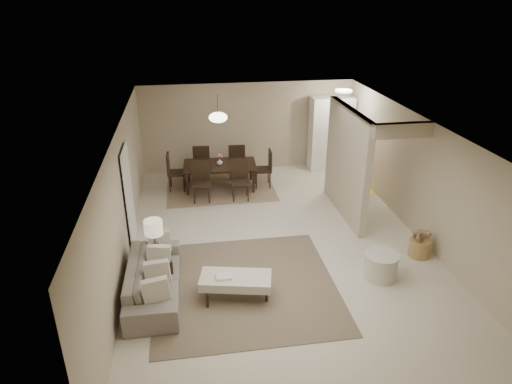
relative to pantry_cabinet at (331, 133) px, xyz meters
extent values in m
plane|color=beige|center=(-2.35, -4.15, -1.05)|extent=(9.00, 9.00, 0.00)
plane|color=white|center=(-2.35, -4.15, 1.45)|extent=(9.00, 9.00, 0.00)
plane|color=#BBAA8D|center=(-2.35, 0.35, 0.20)|extent=(6.00, 0.00, 6.00)
plane|color=#BBAA8D|center=(-5.35, -4.15, 0.20)|extent=(0.00, 9.00, 9.00)
plane|color=#BBAA8D|center=(0.65, -4.15, 0.20)|extent=(0.00, 9.00, 9.00)
cube|color=#BBAA8D|center=(-0.55, -2.90, 0.20)|extent=(0.15, 2.50, 2.50)
cube|color=black|center=(-5.32, -3.55, -0.03)|extent=(0.04, 0.90, 2.04)
cube|color=white|center=(0.00, 0.00, 0.00)|extent=(1.20, 0.55, 2.10)
cylinder|color=white|center=(-0.05, -0.95, 1.41)|extent=(0.44, 0.44, 0.05)
cube|color=brown|center=(-3.22, -5.43, -1.04)|extent=(3.20, 3.20, 0.01)
imported|color=gray|center=(-4.80, -5.43, -0.73)|extent=(2.19, 0.88, 0.64)
cube|color=beige|center=(-3.42, -5.73, -0.70)|extent=(1.29, 0.79, 0.16)
cylinder|color=black|center=(-3.92, -5.93, -0.92)|extent=(0.05, 0.05, 0.27)
cylinder|color=black|center=(-2.92, -5.93, -0.92)|extent=(0.05, 0.05, 0.27)
cylinder|color=black|center=(-3.92, -5.53, -0.92)|extent=(0.05, 0.05, 0.27)
cylinder|color=black|center=(-2.92, -5.53, -0.92)|extent=(0.05, 0.05, 0.27)
cube|color=black|center=(-4.75, -5.08, -0.80)|extent=(0.56, 0.56, 0.50)
cylinder|color=#47341E|center=(-4.75, -5.08, -0.40)|extent=(0.12, 0.12, 0.30)
cylinder|color=#47341E|center=(-4.75, -5.08, -0.12)|extent=(0.03, 0.03, 0.26)
cylinder|color=beige|center=(-4.75, -5.08, 0.08)|extent=(0.32, 0.32, 0.26)
cylinder|color=beige|center=(-0.74, -5.54, -0.81)|extent=(0.62, 0.62, 0.48)
cylinder|color=olive|center=(0.32, -4.97, -0.87)|extent=(0.42, 0.42, 0.35)
cube|color=#8B7056|center=(-3.28, -1.01, -1.04)|extent=(2.80, 2.10, 0.01)
imported|color=black|center=(-3.28, -1.01, -0.72)|extent=(1.94, 1.15, 0.66)
imported|color=white|center=(-3.28, -1.01, -0.31)|extent=(0.17, 0.17, 0.16)
cube|color=yellow|center=(0.29, -1.71, -1.04)|extent=(1.03, 0.67, 0.01)
cylinder|color=#47341E|center=(-3.28, -1.01, 1.20)|extent=(0.02, 0.02, 0.50)
ellipsoid|color=#FFEAC6|center=(-3.28, -1.01, 0.87)|extent=(0.46, 0.46, 0.25)
camera|label=1|loc=(-4.09, -12.12, 3.83)|focal=32.00mm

